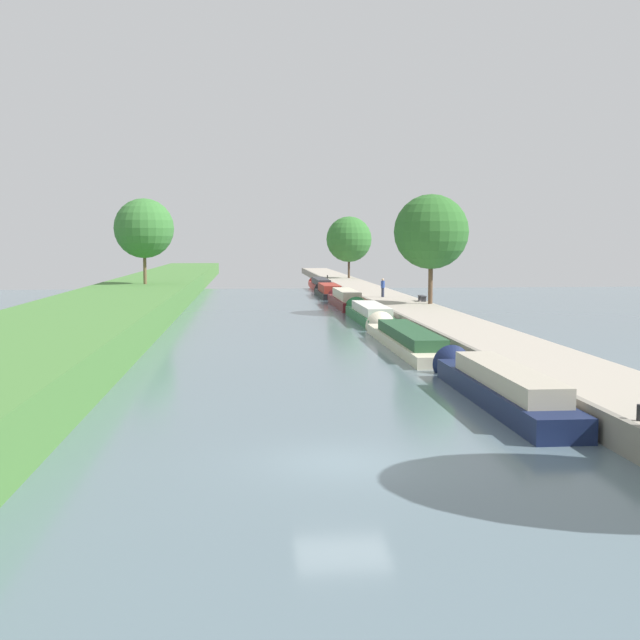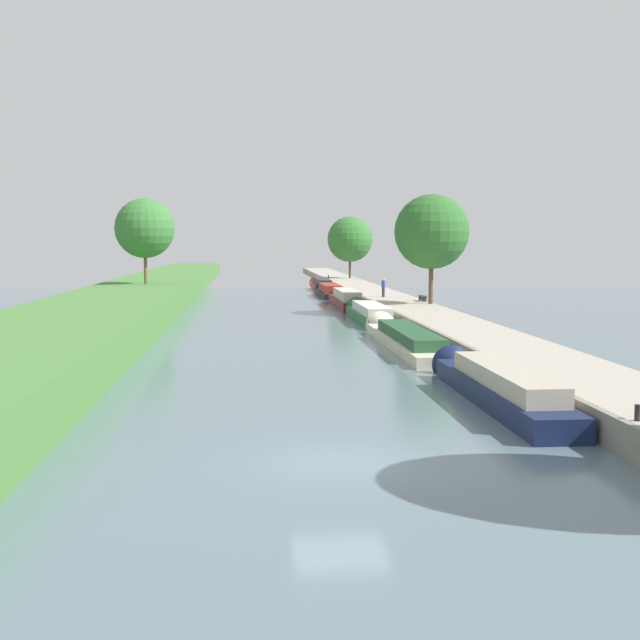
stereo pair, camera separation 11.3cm
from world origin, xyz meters
TOP-DOWN VIEW (x-y plane):
  - ground_plane at (0.00, 0.00)m, footprint 160.00×160.00m
  - stone_quay at (7.75, 0.00)m, footprint 0.25×260.00m
  - narrowboat_navy at (6.55, 7.61)m, footprint 1.81×13.01m
  - narrowboat_cream at (6.20, 23.36)m, footprint 2.08×16.48m
  - narrowboat_green at (6.41, 38.06)m, footprint 2.10×13.41m
  - narrowboat_maroon at (6.24, 51.09)m, footprint 1.90×13.39m
  - narrowboat_black at (6.11, 65.07)m, footprint 2.17×11.82m
  - narrowboat_red at (6.50, 79.13)m, footprint 1.81×15.82m
  - tree_rightbank_midnear at (11.92, 41.66)m, footprint 5.88×5.88m
  - tree_rightbank_midfar at (11.21, 87.51)m, footprint 6.15×6.15m
  - tree_leftbank_downstream at (-11.97, 54.89)m, footprint 5.50×5.50m
  - person_walking at (9.48, 49.68)m, footprint 0.34×0.34m
  - mooring_bollard_near at (8.18, 0.14)m, footprint 0.16×0.16m
  - mooring_bollard_far at (8.18, 86.45)m, footprint 0.16×0.16m
  - park_bench at (11.87, 44.40)m, footprint 0.44×1.50m

SIDE VIEW (x-z plane):
  - ground_plane at x=0.00m, z-range 0.00..0.00m
  - narrowboat_cream at x=6.20m, z-range -0.51..1.46m
  - stone_quay at x=7.75m, z-range 0.00..0.98m
  - narrowboat_black at x=6.11m, z-range -0.53..1.59m
  - narrowboat_green at x=6.41m, z-range -0.46..1.53m
  - narrowboat_red at x=6.50m, z-range -0.40..1.50m
  - narrowboat_navy at x=6.55m, z-range -0.35..1.55m
  - narrowboat_maroon at x=6.24m, z-range -0.40..1.69m
  - mooring_bollard_near at x=8.18m, z-range 0.93..1.38m
  - mooring_bollard_far at x=8.18m, z-range 0.93..1.38m
  - park_bench at x=11.87m, z-range 1.04..1.51m
  - person_walking at x=9.48m, z-range 0.97..2.63m
  - tree_rightbank_midfar at x=11.21m, z-range 2.02..10.35m
  - tree_rightbank_midnear at x=11.92m, z-range 2.29..10.91m
  - tree_leftbank_downstream at x=-11.97m, z-range 3.11..11.01m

